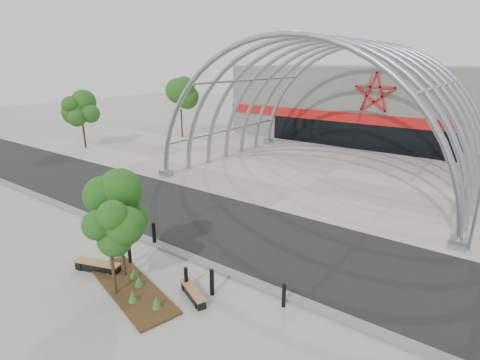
{
  "coord_description": "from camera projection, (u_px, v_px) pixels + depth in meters",
  "views": [
    {
      "loc": [
        11.0,
        -11.15,
        8.59
      ],
      "look_at": [
        0.0,
        4.0,
        2.6
      ],
      "focal_mm": 28.0,
      "sensor_mm": 36.0,
      "label": 1
    }
  ],
  "objects": [
    {
      "name": "bollard_4",
      "position": [
        284.0,
        296.0,
        13.56
      ],
      "size": [
        0.15,
        0.15,
        0.92
      ],
      "primitive_type": "cylinder",
      "color": "black",
      "rests_on": "ground"
    },
    {
      "name": "bollard_0",
      "position": [
        154.0,
        234.0,
        18.16
      ],
      "size": [
        0.18,
        0.18,
        1.14
      ],
      "primitive_type": "cylinder",
      "color": "black",
      "rests_on": "ground"
    },
    {
      "name": "kerb",
      "position": [
        186.0,
        255.0,
        17.15
      ],
      "size": [
        60.0,
        0.5,
        0.12
      ],
      "primitive_type": "cube",
      "color": "slate",
      "rests_on": "ground"
    },
    {
      "name": "ground",
      "position": [
        189.0,
        254.0,
        17.37
      ],
      "size": [
        140.0,
        140.0,
        0.0
      ],
      "primitive_type": "plane",
      "color": "#969691",
      "rests_on": "ground"
    },
    {
      "name": "bollard_3",
      "position": [
        212.0,
        282.0,
        14.23
      ],
      "size": [
        0.17,
        0.17,
        1.09
      ],
      "primitive_type": "cylinder",
      "color": "black",
      "rests_on": "ground"
    },
    {
      "name": "bollard_1",
      "position": [
        130.0,
        255.0,
        16.39
      ],
      "size": [
        0.15,
        0.15,
        0.92
      ],
      "primitive_type": "cylinder",
      "color": "black",
      "rests_on": "ground"
    },
    {
      "name": "vault_canopy",
      "position": [
        326.0,
        175.0,
        29.31
      ],
      "size": [
        20.8,
        15.8,
        20.36
      ],
      "color": "#92979C",
      "rests_on": "ground"
    },
    {
      "name": "bg_tree_2",
      "position": [
        81.0,
        110.0,
        37.33
      ],
      "size": [
        2.55,
        2.55,
        5.38
      ],
      "color": "black",
      "rests_on": "ground"
    },
    {
      "name": "signal_pole",
      "position": [
        479.0,
        198.0,
        16.97
      ],
      "size": [
        0.39,
        0.69,
        5.01
      ],
      "color": "slate",
      "rests_on": "ground"
    },
    {
      "name": "forecourt",
      "position": [
        326.0,
        175.0,
        29.31
      ],
      "size": [
        60.0,
        17.0,
        0.04
      ],
      "primitive_type": "cube",
      "color": "#9E988F",
      "rests_on": "ground"
    },
    {
      "name": "bench_1",
      "position": [
        193.0,
        294.0,
        14.13
      ],
      "size": [
        1.75,
        1.07,
        0.37
      ],
      "color": "black",
      "rests_on": "ground"
    },
    {
      "name": "road",
      "position": [
        235.0,
        228.0,
        20.06
      ],
      "size": [
        140.0,
        7.0,
        0.02
      ],
      "primitive_type": "cube",
      "color": "black",
      "rests_on": "ground"
    },
    {
      "name": "planting_bed",
      "position": [
        131.0,
        285.0,
        14.74
      ],
      "size": [
        5.44,
        2.9,
        0.55
      ],
      "color": "#302512",
      "rests_on": "ground"
    },
    {
      "name": "arena_building",
      "position": [
        394.0,
        104.0,
        41.93
      ],
      "size": [
        34.0,
        15.24,
        8.0
      ],
      "color": "slate",
      "rests_on": "ground"
    },
    {
      "name": "bollard_2",
      "position": [
        186.0,
        279.0,
        14.58
      ],
      "size": [
        0.15,
        0.15,
        0.95
      ],
      "primitive_type": "cylinder",
      "color": "black",
      "rests_on": "ground"
    },
    {
      "name": "bench_0",
      "position": [
        98.0,
        267.0,
        15.92
      ],
      "size": [
        2.11,
        1.11,
        0.44
      ],
      "color": "black",
      "rests_on": "ground"
    },
    {
      "name": "bg_tree_0",
      "position": [
        180.0,
        97.0,
        42.56
      ],
      "size": [
        3.0,
        3.0,
        6.45
      ],
      "color": "black",
      "rests_on": "ground"
    },
    {
      "name": "street_tree_1",
      "position": [
        108.0,
        230.0,
        13.53
      ],
      "size": [
        1.61,
        1.61,
        3.8
      ],
      "color": "#302413",
      "rests_on": "ground"
    },
    {
      "name": "street_tree_0",
      "position": [
        118.0,
        212.0,
        14.69
      ],
      "size": [
        1.78,
        1.78,
        4.07
      ],
      "color": "#2F2315",
      "rests_on": "ground"
    }
  ]
}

